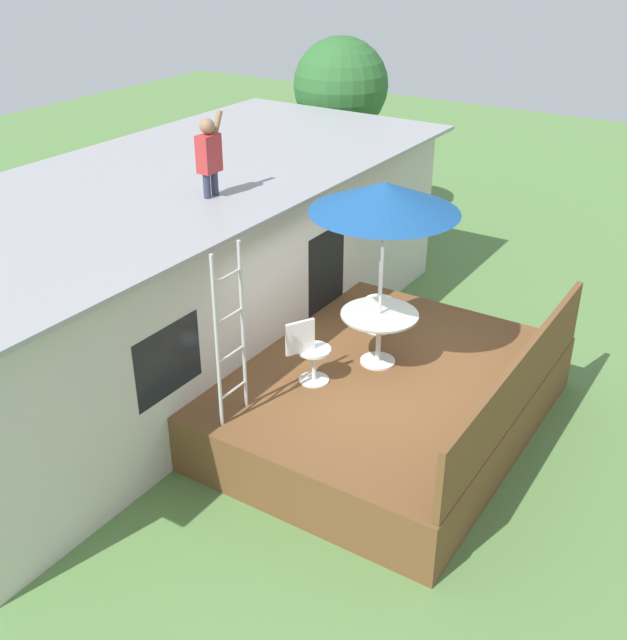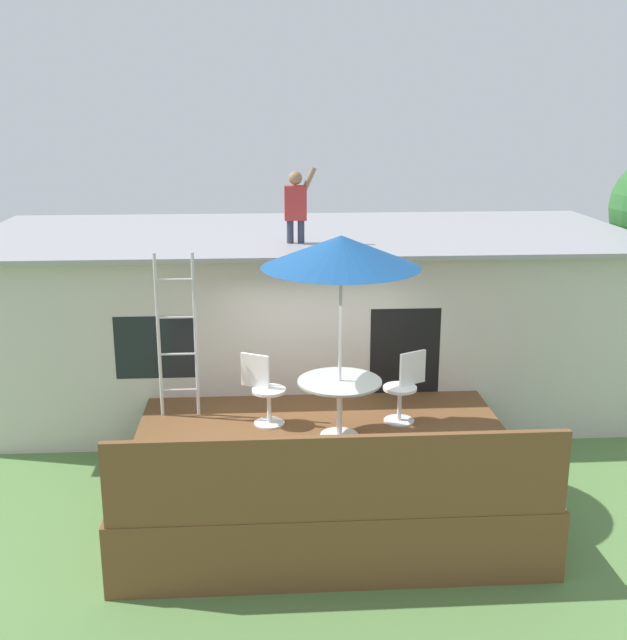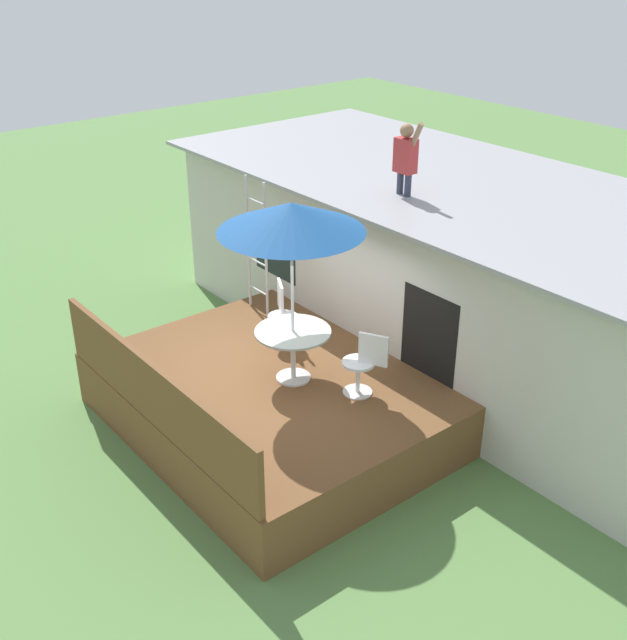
{
  "view_description": "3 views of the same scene",
  "coord_description": "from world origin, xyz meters",
  "px_view_note": "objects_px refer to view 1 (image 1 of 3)",
  "views": [
    {
      "loc": [
        -7.92,
        -4.1,
        6.2
      ],
      "look_at": [
        -0.4,
        0.75,
        1.53
      ],
      "focal_mm": 43.4,
      "sensor_mm": 36.0,
      "label": 1
    },
    {
      "loc": [
        -0.71,
        -8.94,
        4.8
      ],
      "look_at": [
        -0.06,
        1.03,
        2.07
      ],
      "focal_mm": 44.02,
      "sensor_mm": 36.0,
      "label": 2
    },
    {
      "loc": [
        7.63,
        -5.53,
        6.44
      ],
      "look_at": [
        -0.13,
        0.72,
        1.37
      ],
      "focal_mm": 44.04,
      "sensor_mm": 36.0,
      "label": 3
    }
  ],
  "objects_px": {
    "patio_umbrella": "(385,197)",
    "patio_chair_left": "(309,352)",
    "person_figure": "(209,152)",
    "patio_table": "(379,324)",
    "patio_chair_right": "(379,299)",
    "backyard_tree": "(341,88)",
    "step_ladder": "(230,335)"
  },
  "relations": [
    {
      "from": "patio_chair_right",
      "to": "patio_chair_left",
      "type": "bearing_deg",
      "value": -29.08
    },
    {
      "from": "patio_chair_left",
      "to": "backyard_tree",
      "type": "height_order",
      "value": "backyard_tree"
    },
    {
      "from": "patio_chair_left",
      "to": "patio_chair_right",
      "type": "height_order",
      "value": "same"
    },
    {
      "from": "patio_chair_left",
      "to": "backyard_tree",
      "type": "relative_size",
      "value": 0.23
    },
    {
      "from": "patio_table",
      "to": "backyard_tree",
      "type": "bearing_deg",
      "value": 35.05
    },
    {
      "from": "person_figure",
      "to": "backyard_tree",
      "type": "height_order",
      "value": "backyard_tree"
    },
    {
      "from": "patio_table",
      "to": "backyard_tree",
      "type": "relative_size",
      "value": 0.26
    },
    {
      "from": "person_figure",
      "to": "patio_chair_right",
      "type": "bearing_deg",
      "value": -55.73
    },
    {
      "from": "patio_umbrella",
      "to": "patio_chair_right",
      "type": "height_order",
      "value": "patio_umbrella"
    },
    {
      "from": "patio_chair_right",
      "to": "backyard_tree",
      "type": "distance_m",
      "value": 6.84
    },
    {
      "from": "patio_chair_left",
      "to": "patio_chair_right",
      "type": "bearing_deg",
      "value": 27.75
    },
    {
      "from": "patio_umbrella",
      "to": "person_figure",
      "type": "relative_size",
      "value": 2.29
    },
    {
      "from": "patio_umbrella",
      "to": "patio_chair_left",
      "type": "height_order",
      "value": "patio_umbrella"
    },
    {
      "from": "patio_umbrella",
      "to": "person_figure",
      "type": "xyz_separation_m",
      "value": [
        -0.42,
        2.41,
        0.3
      ]
    },
    {
      "from": "person_figure",
      "to": "backyard_tree",
      "type": "distance_m",
      "value": 6.96
    },
    {
      "from": "person_figure",
      "to": "backyard_tree",
      "type": "xyz_separation_m",
      "value": [
        6.66,
        1.97,
        -0.46
      ]
    },
    {
      "from": "patio_table",
      "to": "patio_chair_right",
      "type": "xyz_separation_m",
      "value": [
        0.9,
        0.48,
        -0.13
      ]
    },
    {
      "from": "patio_table",
      "to": "person_figure",
      "type": "height_order",
      "value": "person_figure"
    },
    {
      "from": "patio_table",
      "to": "step_ladder",
      "type": "bearing_deg",
      "value": 157.04
    },
    {
      "from": "patio_chair_right",
      "to": "patio_table",
      "type": "bearing_deg",
      "value": -0.0
    },
    {
      "from": "patio_chair_right",
      "to": "backyard_tree",
      "type": "xyz_separation_m",
      "value": [
        5.35,
        3.9,
        1.73
      ]
    },
    {
      "from": "patio_umbrella",
      "to": "patio_chair_right",
      "type": "bearing_deg",
      "value": 28.2
    },
    {
      "from": "patio_umbrella",
      "to": "step_ladder",
      "type": "distance_m",
      "value": 2.55
    },
    {
      "from": "person_figure",
      "to": "patio_chair_left",
      "type": "height_order",
      "value": "person_figure"
    },
    {
      "from": "person_figure",
      "to": "patio_chair_left",
      "type": "relative_size",
      "value": 1.21
    },
    {
      "from": "step_ladder",
      "to": "patio_table",
      "type": "bearing_deg",
      "value": -22.96
    },
    {
      "from": "patio_table",
      "to": "patio_umbrella",
      "type": "relative_size",
      "value": 0.41
    },
    {
      "from": "patio_table",
      "to": "patio_chair_right",
      "type": "distance_m",
      "value": 1.02
    },
    {
      "from": "patio_table",
      "to": "step_ladder",
      "type": "distance_m",
      "value": 2.29
    },
    {
      "from": "patio_chair_left",
      "to": "patio_chair_right",
      "type": "relative_size",
      "value": 1.0
    },
    {
      "from": "patio_table",
      "to": "patio_chair_right",
      "type": "relative_size",
      "value": 1.13
    },
    {
      "from": "patio_umbrella",
      "to": "patio_chair_left",
      "type": "distance_m",
      "value": 2.17
    }
  ]
}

